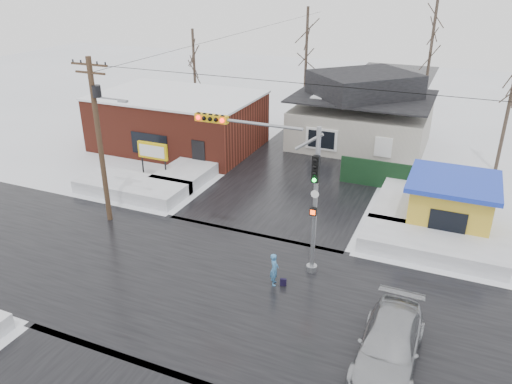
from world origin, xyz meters
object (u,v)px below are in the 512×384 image
at_px(kiosk, 451,203).
at_px(car, 389,345).
at_px(traffic_signal, 282,177).
at_px(pedestrian, 274,270).
at_px(utility_pole, 99,133).
at_px(marquee_sign, 153,152).

bearing_deg(kiosk, car, -96.02).
xyz_separation_m(traffic_signal, pedestrian, (0.35, -1.67, -3.77)).
bearing_deg(utility_pole, traffic_signal, -2.95).
relative_size(utility_pole, car, 1.75).
xyz_separation_m(utility_pole, kiosk, (17.43, 6.49, -3.65)).
height_order(traffic_signal, pedestrian, traffic_signal).
relative_size(kiosk, pedestrian, 2.97).
relative_size(traffic_signal, pedestrian, 4.52).
xyz_separation_m(marquee_sign, pedestrian, (11.78, -8.20, -1.15)).
height_order(utility_pole, marquee_sign, utility_pole).
xyz_separation_m(traffic_signal, utility_pole, (-10.36, 0.53, 0.57)).
distance_m(utility_pole, pedestrian, 11.76).
height_order(traffic_signal, utility_pole, utility_pole).
relative_size(traffic_signal, kiosk, 1.52).
bearing_deg(traffic_signal, car, -37.75).
bearing_deg(car, pedestrian, 152.89).
bearing_deg(marquee_sign, utility_pole, -79.87).
relative_size(marquee_sign, kiosk, 0.55).
xyz_separation_m(pedestrian, car, (5.50, -2.86, -0.03)).
bearing_deg(kiosk, pedestrian, -127.68).
height_order(marquee_sign, car, marquee_sign).
distance_m(utility_pole, car, 17.53).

